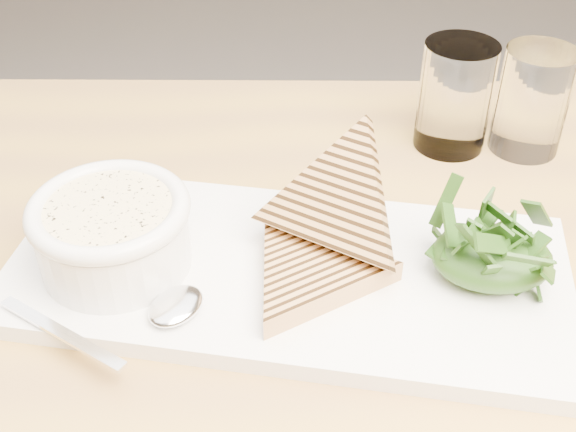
{
  "coord_description": "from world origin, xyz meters",
  "views": [
    {
      "loc": [
        -0.32,
        -0.17,
        1.14
      ],
      "look_at": [
        -0.33,
        0.28,
        0.79
      ],
      "focal_mm": 45.0,
      "sensor_mm": 36.0,
      "label": 1
    }
  ],
  "objects_px": {
    "soup_bowl": "(114,240)",
    "glass_near": "(532,101)",
    "platter": "(287,273)",
    "glass_far": "(455,97)"
  },
  "relations": [
    {
      "from": "platter",
      "to": "soup_bowl",
      "type": "xyz_separation_m",
      "value": [
        -0.14,
        -0.0,
        0.03
      ]
    },
    {
      "from": "platter",
      "to": "glass_near",
      "type": "xyz_separation_m",
      "value": [
        0.24,
        0.21,
        0.05
      ]
    },
    {
      "from": "platter",
      "to": "glass_far",
      "type": "distance_m",
      "value": 0.27
    },
    {
      "from": "glass_far",
      "to": "platter",
      "type": "bearing_deg",
      "value": -127.2
    },
    {
      "from": "platter",
      "to": "glass_near",
      "type": "distance_m",
      "value": 0.32
    },
    {
      "from": "glass_far",
      "to": "glass_near",
      "type": "bearing_deg",
      "value": -3.06
    },
    {
      "from": "soup_bowl",
      "to": "glass_far",
      "type": "bearing_deg",
      "value": 35.56
    },
    {
      "from": "glass_near",
      "to": "glass_far",
      "type": "bearing_deg",
      "value": 176.94
    },
    {
      "from": "soup_bowl",
      "to": "glass_near",
      "type": "xyz_separation_m",
      "value": [
        0.37,
        0.21,
        0.01
      ]
    },
    {
      "from": "glass_near",
      "to": "glass_far",
      "type": "relative_size",
      "value": 0.97
    },
    {
      "from": "platter",
      "to": "glass_near",
      "type": "height_order",
      "value": "glass_near"
    },
    {
      "from": "platter",
      "to": "soup_bowl",
      "type": "bearing_deg",
      "value": -179.96
    },
    {
      "from": "soup_bowl",
      "to": "glass_near",
      "type": "height_order",
      "value": "glass_near"
    },
    {
      "from": "soup_bowl",
      "to": "glass_far",
      "type": "height_order",
      "value": "glass_far"
    },
    {
      "from": "soup_bowl",
      "to": "glass_near",
      "type": "bearing_deg",
      "value": 29.18
    }
  ]
}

